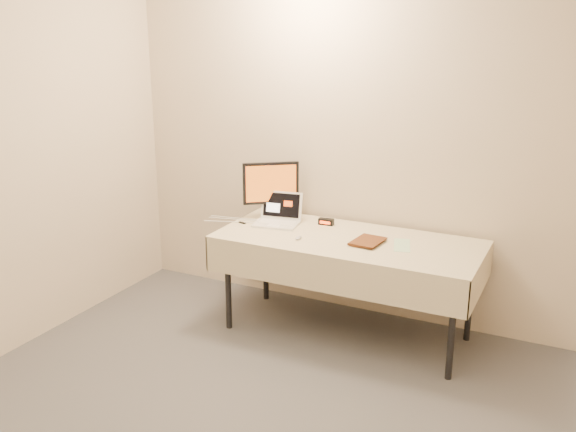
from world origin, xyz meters
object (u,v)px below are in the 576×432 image
at_px(book, 356,224).
at_px(laptop, 278,216).
at_px(monitor, 271,186).
at_px(table, 348,247).

bearing_deg(book, laptop, 174.38).
distance_m(monitor, book, 0.82).
relative_size(table, monitor, 4.20).
bearing_deg(monitor, book, -52.31).
height_order(monitor, book, monitor).
relative_size(table, book, 7.36).
bearing_deg(laptop, book, -20.79).
relative_size(laptop, monitor, 0.82).
height_order(table, laptop, laptop).
bearing_deg(table, book, -23.51).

